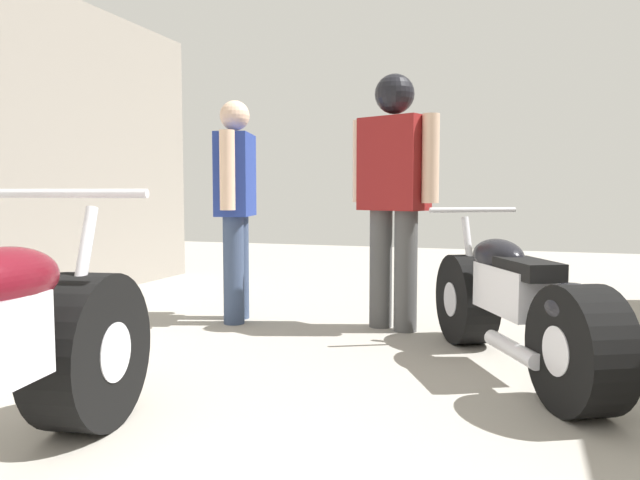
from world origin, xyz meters
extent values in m
plane|color=#9E998E|center=(0.00, 3.19, 0.00)|extent=(15.33, 15.33, 0.00)
cylinder|color=black|center=(-0.80, 2.40, 0.32)|extent=(0.33, 0.66, 0.63)
cylinder|color=silver|center=(-0.80, 2.40, 0.32)|extent=(0.28, 0.27, 0.24)
ellipsoid|color=#5B0F19|center=(-0.72, 1.91, 0.67)|extent=(0.33, 0.54, 0.22)
cylinder|color=silver|center=(-0.79, 2.36, 0.61)|extent=(0.08, 0.25, 0.57)
cylinder|color=silver|center=(-0.79, 2.33, 0.95)|extent=(0.61, 0.12, 0.04)
cylinder|color=black|center=(0.53, 4.32, 0.28)|extent=(0.44, 0.60, 0.56)
cylinder|color=silver|center=(0.53, 4.32, 0.28)|extent=(0.30, 0.29, 0.21)
cylinder|color=black|center=(1.09, 3.18, 0.28)|extent=(0.44, 0.60, 0.56)
cylinder|color=silver|center=(1.09, 3.18, 0.28)|extent=(0.30, 0.29, 0.21)
cube|color=silver|center=(0.81, 3.75, 0.44)|extent=(0.44, 0.60, 0.25)
ellipsoid|color=black|center=(0.73, 3.92, 0.60)|extent=(0.41, 0.51, 0.19)
cube|color=black|center=(0.88, 3.61, 0.57)|extent=(0.36, 0.46, 0.09)
ellipsoid|color=black|center=(1.07, 3.22, 0.46)|extent=(0.38, 0.45, 0.21)
cylinder|color=silver|center=(0.54, 4.29, 0.54)|extent=(0.14, 0.22, 0.51)
cylinder|color=silver|center=(0.56, 4.25, 0.84)|extent=(0.50, 0.27, 0.03)
cylinder|color=silver|center=(0.82, 3.46, 0.20)|extent=(0.28, 0.47, 0.08)
cylinder|color=#384766|center=(-1.17, 4.57, 0.39)|extent=(0.18, 0.18, 0.78)
cylinder|color=#384766|center=(-1.12, 4.38, 0.39)|extent=(0.18, 0.18, 0.78)
cube|color=navy|center=(-1.14, 4.48, 1.08)|extent=(0.33, 0.47, 0.60)
cylinder|color=beige|center=(-1.21, 4.74, 1.10)|extent=(0.13, 0.13, 0.55)
cylinder|color=beige|center=(-1.08, 4.22, 1.10)|extent=(0.13, 0.13, 0.55)
sphere|color=beige|center=(-1.14, 4.48, 1.50)|extent=(0.22, 0.22, 0.22)
cylinder|color=#4C4C4C|center=(0.10, 4.53, 0.41)|extent=(0.21, 0.21, 0.83)
cylinder|color=#4C4C4C|center=(-0.09, 4.61, 0.41)|extent=(0.21, 0.21, 0.83)
cube|color=maroon|center=(0.01, 4.57, 1.14)|extent=(0.52, 0.40, 0.63)
cylinder|color=beige|center=(0.27, 4.46, 1.17)|extent=(0.15, 0.15, 0.58)
cylinder|color=beige|center=(-0.26, 4.68, 1.17)|extent=(0.15, 0.15, 0.58)
sphere|color=black|center=(0.01, 4.57, 1.60)|extent=(0.23, 0.23, 0.23)
sphere|color=black|center=(0.01, 4.57, 1.61)|extent=(0.27, 0.27, 0.27)
camera|label=1|loc=(0.85, 0.38, 0.95)|focal=34.65mm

